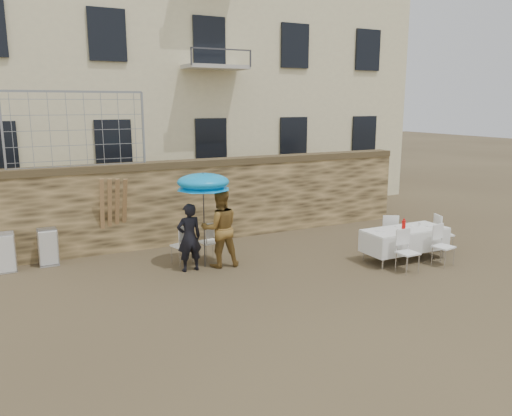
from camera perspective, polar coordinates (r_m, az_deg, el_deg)
name	(u,v)px	position (r m, az deg, el deg)	size (l,w,h in m)	color
ground	(289,303)	(9.69, 3.78, -10.77)	(80.00, 80.00, 0.00)	brown
stone_wall	(197,201)	(13.74, -6.73, 0.76)	(13.00, 0.50, 2.20)	olive
apartment_building	(128,0)	(20.57, -14.41, 22.08)	(20.00, 8.00, 15.00)	beige
chain_link_fence	(77,130)	(12.81, -19.80, 8.37)	(3.20, 0.06, 1.80)	gray
man_suit	(189,237)	(11.30, -7.64, -3.36)	(0.57, 0.37, 1.56)	black
woman_dress	(220,228)	(11.52, -4.13, -2.31)	(0.89, 0.69, 1.82)	#AF7D35
umbrella	(203,185)	(11.28, -6.05, 2.67)	(1.23, 1.23, 2.05)	#3F3F44
couple_chair_left	(182,244)	(11.88, -8.47, -4.12)	(0.48, 0.48, 0.96)	white
couple_chair_right	(210,241)	(12.11, -5.32, -3.74)	(0.48, 0.48, 0.96)	white
banquet_table	(405,230)	(12.53, 16.68, -2.47)	(2.10, 0.85, 0.78)	silver
soda_bottle	(404,226)	(12.25, 16.53, -1.94)	(0.09, 0.09, 0.26)	red
table_chair_front_left	(408,252)	(11.68, 16.96, -4.81)	(0.48, 0.48, 0.96)	white
table_chair_front_right	(444,246)	(12.44, 20.66, -4.04)	(0.48, 0.48, 0.96)	white
table_chair_back	(388,232)	(13.30, 14.90, -2.67)	(0.48, 0.48, 0.96)	white
table_chair_side	(444,233)	(13.64, 20.64, -2.68)	(0.48, 0.48, 0.96)	white
chair_stack_left	(5,250)	(12.74, -26.76, -4.29)	(0.46, 0.55, 0.92)	white
chair_stack_right	(48,245)	(12.75, -22.72, -3.92)	(0.46, 0.47, 0.92)	white
wood_planks	(115,215)	(12.88, -15.84, -0.81)	(0.70, 0.20, 2.00)	#A37749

